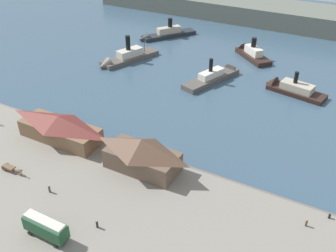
{
  "coord_description": "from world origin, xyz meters",
  "views": [
    {
      "loc": [
        37.49,
        -64.51,
        54.09
      ],
      "look_at": [
        -1.93,
        7.58,
        2.0
      ],
      "focal_mm": 41.35,
      "sensor_mm": 36.0,
      "label": 1
    }
  ],
  "objects_px": {
    "pedestrian_walking_west": "(97,224)",
    "street_tram": "(45,227)",
    "pedestrian_by_tram": "(306,223)",
    "ferry_departing_north": "(217,75)",
    "mooring_post_west": "(329,216)",
    "ferry_shed_east_terminal": "(142,154)",
    "ferry_shed_central_terminal": "(60,128)",
    "horse_cart": "(12,168)",
    "pedestrian_near_cart": "(49,189)",
    "mooring_post_center_west": "(24,114)",
    "ferry_outer_harbor": "(123,59)",
    "ferry_approaching_east": "(163,35)",
    "ferry_near_quay": "(289,88)",
    "ferry_approaching_west": "(250,53)"
  },
  "relations": [
    {
      "from": "ferry_shed_central_terminal",
      "to": "pedestrian_by_tram",
      "type": "bearing_deg",
      "value": -0.18
    },
    {
      "from": "ferry_near_quay",
      "to": "mooring_post_center_west",
      "type": "bearing_deg",
      "value": -139.3
    },
    {
      "from": "pedestrian_walking_west",
      "to": "ferry_departing_north",
      "type": "relative_size",
      "value": 0.07
    },
    {
      "from": "pedestrian_walking_west",
      "to": "ferry_approaching_east",
      "type": "bearing_deg",
      "value": 112.79
    },
    {
      "from": "mooring_post_west",
      "to": "ferry_shed_east_terminal",
      "type": "bearing_deg",
      "value": -173.92
    },
    {
      "from": "pedestrian_near_cart",
      "to": "mooring_post_west",
      "type": "bearing_deg",
      "value": 21.14
    },
    {
      "from": "street_tram",
      "to": "ferry_outer_harbor",
      "type": "bearing_deg",
      "value": 114.81
    },
    {
      "from": "ferry_approaching_east",
      "to": "ferry_near_quay",
      "type": "distance_m",
      "value": 61.57
    },
    {
      "from": "ferry_outer_harbor",
      "to": "horse_cart",
      "type": "bearing_deg",
      "value": -77.05
    },
    {
      "from": "mooring_post_west",
      "to": "ferry_approaching_east",
      "type": "relative_size",
      "value": 0.04
    },
    {
      "from": "horse_cart",
      "to": "pedestrian_near_cart",
      "type": "height_order",
      "value": "horse_cart"
    },
    {
      "from": "street_tram",
      "to": "mooring_post_west",
      "type": "height_order",
      "value": "street_tram"
    },
    {
      "from": "mooring_post_center_west",
      "to": "mooring_post_west",
      "type": "relative_size",
      "value": 1.0
    },
    {
      "from": "ferry_shed_central_terminal",
      "to": "ferry_outer_harbor",
      "type": "xyz_separation_m",
      "value": [
        -15.14,
        48.63,
        -3.08
      ]
    },
    {
      "from": "mooring_post_west",
      "to": "ferry_outer_harbor",
      "type": "bearing_deg",
      "value": 149.7
    },
    {
      "from": "street_tram",
      "to": "ferry_approaching_east",
      "type": "bearing_deg",
      "value": 108.42
    },
    {
      "from": "street_tram",
      "to": "pedestrian_near_cart",
      "type": "distance_m",
      "value": 11.89
    },
    {
      "from": "ferry_shed_central_terminal",
      "to": "pedestrian_near_cart",
      "type": "height_order",
      "value": "ferry_shed_central_terminal"
    },
    {
      "from": "ferry_shed_east_terminal",
      "to": "horse_cart",
      "type": "distance_m",
      "value": 28.05
    },
    {
      "from": "ferry_approaching_west",
      "to": "mooring_post_center_west",
      "type": "bearing_deg",
      "value": -118.66
    },
    {
      "from": "ferry_approaching_west",
      "to": "ferry_outer_harbor",
      "type": "xyz_separation_m",
      "value": [
        -37.56,
        -26.5,
        -0.08
      ]
    },
    {
      "from": "pedestrian_near_cart",
      "to": "ferry_outer_harbor",
      "type": "height_order",
      "value": "ferry_outer_harbor"
    },
    {
      "from": "ferry_outer_harbor",
      "to": "ferry_departing_north",
      "type": "height_order",
      "value": "ferry_outer_harbor"
    },
    {
      "from": "ferry_shed_east_terminal",
      "to": "horse_cart",
      "type": "height_order",
      "value": "ferry_shed_east_terminal"
    },
    {
      "from": "ferry_shed_east_terminal",
      "to": "ferry_approaching_west",
      "type": "bearing_deg",
      "value": 90.63
    },
    {
      "from": "mooring_post_west",
      "to": "pedestrian_near_cart",
      "type": "bearing_deg",
      "value": -158.86
    },
    {
      "from": "mooring_post_west",
      "to": "ferry_near_quay",
      "type": "relative_size",
      "value": 0.05
    },
    {
      "from": "ferry_near_quay",
      "to": "ferry_departing_north",
      "type": "height_order",
      "value": "ferry_departing_north"
    },
    {
      "from": "pedestrian_walking_west",
      "to": "ferry_approaching_east",
      "type": "height_order",
      "value": "ferry_approaching_east"
    },
    {
      "from": "mooring_post_center_west",
      "to": "ferry_approaching_east",
      "type": "xyz_separation_m",
      "value": [
        1.23,
        73.46,
        -0.29
      ]
    },
    {
      "from": "ferry_shed_east_terminal",
      "to": "pedestrian_by_tram",
      "type": "relative_size",
      "value": 10.46
    },
    {
      "from": "ferry_shed_east_terminal",
      "to": "pedestrian_by_tram",
      "type": "bearing_deg",
      "value": 0.02
    },
    {
      "from": "mooring_post_center_west",
      "to": "ferry_approaching_west",
      "type": "xyz_separation_m",
      "value": [
        38.92,
        71.21,
        -0.17
      ]
    },
    {
      "from": "pedestrian_by_tram",
      "to": "ferry_departing_north",
      "type": "bearing_deg",
      "value": 126.84
    },
    {
      "from": "mooring_post_west",
      "to": "ferry_departing_north",
      "type": "bearing_deg",
      "value": 131.45
    },
    {
      "from": "street_tram",
      "to": "ferry_approaching_west",
      "type": "xyz_separation_m",
      "value": [
        3.75,
        99.64,
        -2.13
      ]
    },
    {
      "from": "ferry_shed_central_terminal",
      "to": "ferry_approaching_east",
      "type": "relative_size",
      "value": 0.9
    },
    {
      "from": "ferry_approaching_east",
      "to": "ferry_shed_east_terminal",
      "type": "bearing_deg",
      "value": -63.59
    },
    {
      "from": "pedestrian_by_tram",
      "to": "ferry_departing_north",
      "type": "distance_m",
      "value": 65.01
    },
    {
      "from": "pedestrian_near_cart",
      "to": "ferry_outer_harbor",
      "type": "distance_m",
      "value": 69.37
    },
    {
      "from": "ferry_outer_harbor",
      "to": "street_tram",
      "type": "bearing_deg",
      "value": -65.19
    },
    {
      "from": "pedestrian_walking_west",
      "to": "street_tram",
      "type": "bearing_deg",
      "value": -137.39
    },
    {
      "from": "pedestrian_by_tram",
      "to": "ferry_approaching_west",
      "type": "bearing_deg",
      "value": 115.32
    },
    {
      "from": "pedestrian_near_cart",
      "to": "mooring_post_center_west",
      "type": "xyz_separation_m",
      "value": [
        -27.39,
        19.59,
        -0.34
      ]
    },
    {
      "from": "horse_cart",
      "to": "ferry_approaching_east",
      "type": "height_order",
      "value": "ferry_approaching_east"
    },
    {
      "from": "ferry_shed_east_terminal",
      "to": "ferry_near_quay",
      "type": "bearing_deg",
      "value": 71.21
    },
    {
      "from": "ferry_departing_north",
      "to": "ferry_shed_central_terminal",
      "type": "bearing_deg",
      "value": -110.19
    },
    {
      "from": "horse_cart",
      "to": "pedestrian_by_tram",
      "type": "distance_m",
      "value": 60.39
    },
    {
      "from": "ferry_shed_east_terminal",
      "to": "mooring_post_west",
      "type": "distance_m",
      "value": 38.55
    },
    {
      "from": "pedestrian_walking_west",
      "to": "mooring_post_west",
      "type": "height_order",
      "value": "pedestrian_walking_west"
    }
  ]
}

